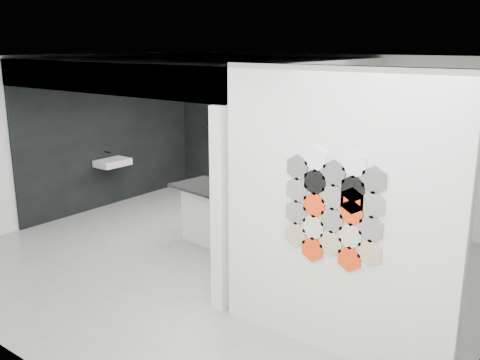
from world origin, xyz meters
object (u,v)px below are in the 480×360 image
(kitchen_island, at_px, (227,217))
(bottle_dark, at_px, (256,128))
(wall_basin, at_px, (113,163))
(glass_vase, at_px, (332,137))
(kettle, at_px, (325,136))
(stockpot, at_px, (216,122))
(utensil_cup, at_px, (236,127))
(glass_bowl, at_px, (332,139))
(partition_panel, at_px, (334,216))

(kitchen_island, distance_m, bottle_dark, 2.77)
(wall_basin, distance_m, glass_vase, 4.01)
(kitchen_island, distance_m, kettle, 2.54)
(kitchen_island, bearing_deg, bottle_dark, 124.03)
(bottle_dark, bearing_deg, stockpot, 180.00)
(kettle, relative_size, glass_vase, 1.36)
(stockpot, relative_size, utensil_cup, 2.25)
(glass_vase, distance_m, utensil_cup, 2.12)
(wall_basin, relative_size, stockpot, 2.39)
(kettle, bearing_deg, bottle_dark, 179.40)
(glass_bowl, bearing_deg, kettle, 180.00)
(partition_panel, relative_size, bottle_dark, 18.39)
(stockpot, relative_size, bottle_dark, 1.65)
(utensil_cup, bearing_deg, bottle_dark, 0.00)
(bottle_dark, bearing_deg, glass_bowl, 0.00)
(partition_panel, distance_m, kettle, 4.46)
(glass_vase, xyz_separation_m, utensil_cup, (-2.12, 0.00, -0.02))
(glass_vase, bearing_deg, utensil_cup, 180.00)
(wall_basin, xyz_separation_m, kettle, (3.24, 2.07, 0.56))
(glass_bowl, height_order, utensil_cup, utensil_cup)
(partition_panel, xyz_separation_m, utensil_cup, (-4.19, 3.87, -0.02))
(kettle, relative_size, utensil_cup, 1.84)
(wall_basin, xyz_separation_m, bottle_dark, (1.76, 2.07, 0.55))
(bottle_dark, bearing_deg, glass_vase, 0.00)
(bottle_dark, bearing_deg, wall_basin, -130.47)
(kettle, distance_m, bottle_dark, 1.47)
(stockpot, height_order, bottle_dark, stockpot)
(partition_panel, bearing_deg, utensil_cup, 137.33)
(glass_bowl, distance_m, utensil_cup, 2.12)
(kitchen_island, relative_size, stockpot, 7.13)
(kettle, xyz_separation_m, bottle_dark, (-1.47, 0.00, -0.01))
(wall_basin, xyz_separation_m, glass_vase, (3.39, 2.07, 0.55))
(wall_basin, distance_m, kettle, 3.88)
(partition_panel, relative_size, stockpot, 11.17)
(glass_bowl, relative_size, bottle_dark, 0.98)
(glass_vase, bearing_deg, stockpot, 180.00)
(stockpot, xyz_separation_m, kettle, (2.48, 0.00, -0.02))
(kettle, distance_m, glass_vase, 0.16)
(wall_basin, xyz_separation_m, stockpot, (0.75, 2.07, 0.57))
(partition_panel, relative_size, kitchen_island, 1.57)
(kitchen_island, relative_size, bottle_dark, 11.73)
(stockpot, bearing_deg, kettle, 0.00)
(kettle, height_order, glass_bowl, kettle)
(kitchen_island, bearing_deg, partition_panel, -23.38)
(stockpot, bearing_deg, glass_vase, 0.00)
(partition_panel, relative_size, glass_vase, 18.63)
(partition_panel, relative_size, utensil_cup, 25.11)
(kettle, height_order, glass_vase, kettle)
(partition_panel, bearing_deg, glass_bowl, 118.23)
(partition_panel, xyz_separation_m, glass_vase, (-2.08, 3.87, -0.00))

